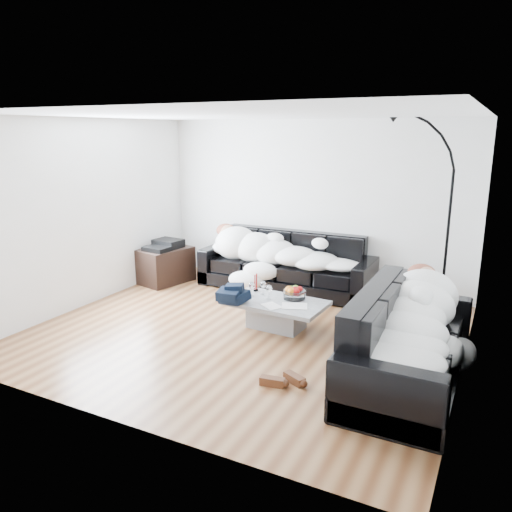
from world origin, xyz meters
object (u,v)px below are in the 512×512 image
at_px(coffee_table, 276,314).
at_px(wine_glass_c, 269,292).
at_px(shoes, 283,380).
at_px(floor_lamp, 448,227).
at_px(av_cabinet, 166,265).
at_px(sleeper_right, 412,318).
at_px(wine_glass_a, 263,288).
at_px(wine_glass_b, 252,289).
at_px(stereo, 165,244).
at_px(sofa_right, 410,337).
at_px(fruit_bowl, 295,292).
at_px(sofa_back, 286,262).
at_px(candle_right, 257,282).
at_px(candle_left, 255,283).
at_px(sleeper_back, 285,250).

bearing_deg(coffee_table, wine_glass_c, 174.20).
bearing_deg(shoes, wine_glass_c, 123.81).
bearing_deg(floor_lamp, av_cabinet, -161.86).
bearing_deg(sleeper_right, coffee_table, 69.54).
xyz_separation_m(wine_glass_a, wine_glass_b, (-0.10, -0.13, 0.00)).
bearing_deg(wine_glass_c, stereo, 157.53).
relative_size(sofa_right, stereo, 5.12).
height_order(sofa_right, stereo, sofa_right).
xyz_separation_m(wine_glass_b, floor_lamp, (2.14, 1.56, 0.74)).
bearing_deg(fruit_bowl, sofa_back, 117.67).
distance_m(wine_glass_b, av_cabinet, 2.30).
bearing_deg(sofa_back, wine_glass_c, -74.35).
bearing_deg(candle_right, candle_left, -101.44).
xyz_separation_m(sleeper_right, shoes, (-1.07, -0.65, -0.61)).
bearing_deg(wine_glass_a, wine_glass_b, -125.90).
bearing_deg(wine_glass_a, av_cabinet, 159.33).
bearing_deg(wine_glass_c, candle_left, 145.06).
bearing_deg(sleeper_right, wine_glass_c, 70.36).
height_order(sleeper_back, floor_lamp, floor_lamp).
relative_size(sofa_right, coffee_table, 1.85).
bearing_deg(stereo, shoes, -30.56).
relative_size(sofa_back, candle_left, 12.40).
xyz_separation_m(coffee_table, stereo, (-2.44, 0.98, 0.46)).
xyz_separation_m(sofa_back, fruit_bowl, (0.70, -1.33, 0.00)).
distance_m(coffee_table, candle_left, 0.55).
xyz_separation_m(shoes, av_cabinet, (-3.11, 2.28, 0.24)).
bearing_deg(wine_glass_c, wine_glass_b, 178.59).
bearing_deg(stereo, wine_glass_c, -16.83).
distance_m(sofa_back, stereo, 2.00).
relative_size(sofa_right, wine_glass_c, 11.99).
distance_m(sofa_right, av_cabinet, 4.49).
bearing_deg(av_cabinet, wine_glass_a, -6.94).
height_order(sofa_right, candle_right, sofa_right).
bearing_deg(wine_glass_a, sleeper_right, -21.84).
distance_m(coffee_table, candle_right, 0.57).
xyz_separation_m(shoes, floor_lamp, (1.12, 2.88, 1.14)).
distance_m(wine_glass_c, candle_right, 0.39).
height_order(wine_glass_a, stereo, stereo).
distance_m(sleeper_right, candle_left, 2.33).
bearing_deg(floor_lamp, wine_glass_c, -130.32).
relative_size(wine_glass_a, floor_lamp, 0.08).
bearing_deg(fruit_bowl, sleeper_right, -27.93).
bearing_deg(fruit_bowl, candle_left, 176.04).
xyz_separation_m(wine_glass_b, candle_right, (-0.05, 0.24, 0.02)).
distance_m(fruit_bowl, wine_glass_c, 0.33).
height_order(sleeper_right, wine_glass_c, sleeper_right).
height_order(candle_left, shoes, candle_left).
distance_m(wine_glass_b, wine_glass_c, 0.25).
bearing_deg(floor_lamp, sleeper_back, -167.23).
bearing_deg(sofa_right, sofa_back, 46.34).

